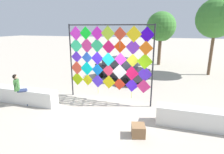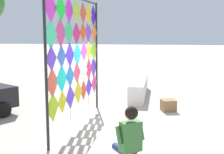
% 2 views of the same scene
% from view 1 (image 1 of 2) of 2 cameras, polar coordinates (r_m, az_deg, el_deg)
% --- Properties ---
extents(ground, '(120.00, 120.00, 0.00)m').
position_cam_1_polar(ground, '(8.69, -2.48, -10.23)').
color(ground, '#ADA393').
extents(plaza_ledge_left, '(3.94, 0.62, 0.75)m').
position_cam_1_polar(plaza_ledge_left, '(10.50, -26.17, -5.06)').
color(plaza_ledge_left, silver).
rests_on(plaza_ledge_left, ground).
extents(plaza_ledge_right, '(3.94, 0.62, 0.75)m').
position_cam_1_polar(plaza_ledge_right, '(7.98, 28.05, -11.60)').
color(plaza_ledge_right, silver).
rests_on(plaza_ledge_right, ground).
extents(kite_display_rack, '(4.43, 0.37, 3.87)m').
position_cam_1_polar(kite_display_rack, '(9.20, -1.10, 6.14)').
color(kite_display_rack, '#232328').
rests_on(kite_display_rack, ground).
extents(seated_vendor, '(0.77, 0.71, 1.60)m').
position_cam_1_polar(seated_vendor, '(9.86, -26.52, -2.84)').
color(seated_vendor, navy).
rests_on(seated_vendor, ground).
extents(parked_car, '(4.26, 3.50, 1.53)m').
position_cam_1_polar(parked_car, '(13.46, 2.60, 2.54)').
color(parked_car, black).
rests_on(parked_car, ground).
extents(cardboard_box_large, '(0.58, 0.61, 0.41)m').
position_cam_1_polar(cardboard_box_large, '(6.85, 8.09, -15.96)').
color(cardboard_box_large, olive).
rests_on(cardboard_box_large, ground).
extents(tree_broadleaf, '(3.14, 3.08, 5.79)m').
position_cam_1_polar(tree_broadleaf, '(16.26, 30.13, 15.45)').
color(tree_broadleaf, brown).
rests_on(tree_broadleaf, ground).
extents(tree_far_right, '(2.80, 2.87, 5.16)m').
position_cam_1_polar(tree_far_right, '(19.01, 14.80, 14.37)').
color(tree_far_right, brown).
rests_on(tree_far_right, ground).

